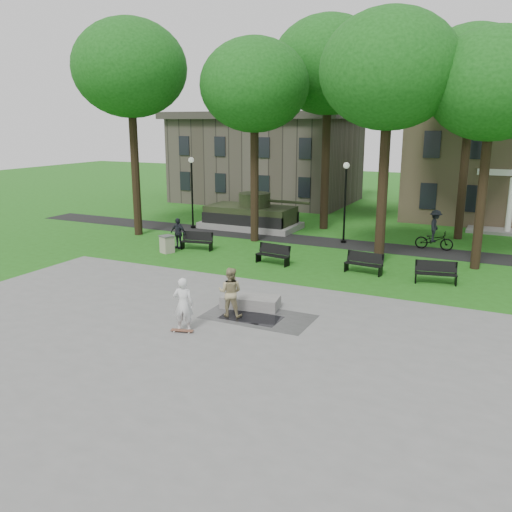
{
  "coord_description": "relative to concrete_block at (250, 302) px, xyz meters",
  "views": [
    {
      "loc": [
        9.46,
        -18.24,
        7.0
      ],
      "look_at": [
        -0.31,
        2.03,
        1.4
      ],
      "focal_mm": 38.0,
      "sensor_mm": 36.0,
      "label": 1
    }
  ],
  "objects": [
    {
      "name": "lamp_mid",
      "position": [
        -0.16,
        12.77,
        2.55
      ],
      "size": [
        0.36,
        0.36,
        4.73
      ],
      "color": "black",
      "rests_on": "ground"
    },
    {
      "name": "tree_2",
      "position": [
        2.84,
        8.97,
        9.07
      ],
      "size": [
        6.6,
        6.6,
        12.16
      ],
      "color": "black",
      "rests_on": "ground"
    },
    {
      "name": "tree_3",
      "position": [
        7.34,
        9.97,
        8.35
      ],
      "size": [
        6.0,
        6.0,
        11.19
      ],
      "color": "black",
      "rests_on": "ground"
    },
    {
      "name": "footpath",
      "position": [
        -0.66,
        12.47,
        -0.24
      ],
      "size": [
        44.0,
        2.6,
        0.01
      ],
      "primitive_type": "cube",
      "color": "black",
      "rests_on": "ground"
    },
    {
      "name": "tree_0",
      "position": [
        -12.66,
        9.47,
        9.78
      ],
      "size": [
        6.8,
        6.8,
        12.97
      ],
      "color": "black",
      "rests_on": "ground"
    },
    {
      "name": "trash_bin",
      "position": [
        -8.14,
        6.14,
        0.24
      ],
      "size": [
        0.86,
        0.86,
        0.96
      ],
      "rotation": [
        0.0,
        0.0,
        -0.39
      ],
      "color": "#A49D87",
      "rests_on": "ground"
    },
    {
      "name": "skateboarder",
      "position": [
        -1.0,
        -3.13,
        0.72
      ],
      "size": [
        0.8,
        0.66,
        1.89
      ],
      "primitive_type": "imported",
      "rotation": [
        0.0,
        0.0,
        3.5
      ],
      "color": "silver",
      "rests_on": "plaza"
    },
    {
      "name": "park_bench_1",
      "position": [
        -1.93,
        6.49,
        0.28
      ],
      "size": [
        1.85,
        0.78,
        1.0
      ],
      "rotation": [
        0.0,
        0.0,
        -0.15
      ],
      "color": "black",
      "rests_on": "ground"
    },
    {
      "name": "tank_monument",
      "position": [
        -7.11,
        14.47,
        0.61
      ],
      "size": [
        7.45,
        3.4,
        2.4
      ],
      "color": "gray",
      "rests_on": "ground"
    },
    {
      "name": "plaza",
      "position": [
        -0.66,
        -4.53,
        -0.23
      ],
      "size": [
        22.0,
        16.0,
        0.02
      ],
      "primitive_type": "cube",
      "color": "gray",
      "rests_on": "ground"
    },
    {
      "name": "park_bench_0",
      "position": [
        -7.03,
        7.5,
        0.28
      ],
      "size": [
        1.85,
        0.82,
        1.0
      ],
      "rotation": [
        0.0,
        0.0,
        0.17
      ],
      "color": "black",
      "rests_on": "ground"
    },
    {
      "name": "tree_1",
      "position": [
        -5.16,
        10.97,
        8.71
      ],
      "size": [
        6.2,
        6.2,
        11.63
      ],
      "color": "black",
      "rests_on": "ground"
    },
    {
      "name": "friend_watching",
      "position": [
        -0.24,
        -1.18,
        0.7
      ],
      "size": [
        1.03,
        0.88,
        1.85
      ],
      "primitive_type": "imported",
      "rotation": [
        0.0,
        0.0,
        3.36
      ],
      "color": "tan",
      "rests_on": "plaza"
    },
    {
      "name": "lamp_left",
      "position": [
        -10.66,
        12.77,
        2.55
      ],
      "size": [
        0.36,
        0.36,
        4.73
      ],
      "color": "black",
      "rests_on": "ground"
    },
    {
      "name": "tree_4",
      "position": [
        -2.66,
        16.47,
        10.15
      ],
      "size": [
        7.2,
        7.2,
        13.5
      ],
      "color": "black",
      "rests_on": "ground"
    },
    {
      "name": "puddle",
      "position": [
        0.53,
        -1.01,
        -0.22
      ],
      "size": [
        2.2,
        1.2,
        0.0
      ],
      "primitive_type": "cube",
      "color": "black",
      "rests_on": "plaza"
    },
    {
      "name": "cyclist",
      "position": [
        4.93,
        13.27,
        0.67
      ],
      "size": [
        2.08,
        1.18,
        2.25
      ],
      "rotation": [
        0.0,
        0.0,
        1.6
      ],
      "color": "black",
      "rests_on": "ground"
    },
    {
      "name": "park_bench_2",
      "position": [
        2.65,
        6.76,
        0.28
      ],
      "size": [
        1.84,
        0.72,
        1.0
      ],
      "rotation": [
        0.0,
        0.0,
        -0.11
      ],
      "color": "black",
      "rests_on": "ground"
    },
    {
      "name": "tree_5",
      "position": [
        5.84,
        16.97,
        9.42
      ],
      "size": [
        6.4,
        6.4,
        12.44
      ],
      "color": "black",
      "rests_on": "ground"
    },
    {
      "name": "ground",
      "position": [
        -0.66,
        0.47,
        -0.24
      ],
      "size": [
        120.0,
        120.0,
        0.0
      ],
      "primitive_type": "plane",
      "color": "#205A15",
      "rests_on": "ground"
    },
    {
      "name": "pedestrian_walker",
      "position": [
        -8.21,
        7.34,
        0.62
      ],
      "size": [
        1.05,
        0.51,
        1.73
      ],
      "primitive_type": "imported",
      "rotation": [
        0.0,
        0.0,
        -0.09
      ],
      "color": "black",
      "rests_on": "ground"
    },
    {
      "name": "skateboard",
      "position": [
        -0.97,
        -3.29,
        -0.19
      ],
      "size": [
        0.81,
        0.39,
        0.07
      ],
      "primitive_type": "cube",
      "rotation": [
        0.0,
        0.0,
        0.26
      ],
      "color": "brown",
      "rests_on": "plaza"
    },
    {
      "name": "park_bench_3",
      "position": [
        5.98,
        6.52,
        0.28
      ],
      "size": [
        1.85,
        0.87,
        1.0
      ],
      "rotation": [
        0.0,
        0.0,
        0.2
      ],
      "color": "black",
      "rests_on": "ground"
    },
    {
      "name": "building_left",
      "position": [
        -11.66,
        26.97,
        3.35
      ],
      "size": [
        15.0,
        10.0,
        7.2
      ],
      "primitive_type": "cube",
      "color": "#4C443D",
      "rests_on": "ground"
    },
    {
      "name": "concrete_block",
      "position": [
        0.0,
        0.0,
        0.0
      ],
      "size": [
        2.34,
        1.36,
        0.45
      ],
      "primitive_type": "cube",
      "rotation": [
        0.0,
        0.0,
        0.17
      ],
      "color": "gray",
      "rests_on": "plaza"
    }
  ]
}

